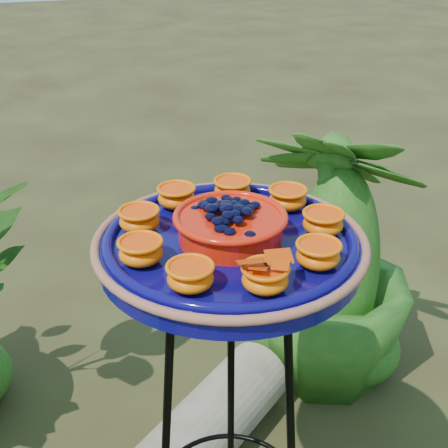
{
  "coord_description": "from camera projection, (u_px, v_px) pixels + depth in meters",
  "views": [
    {
      "loc": [
        -0.22,
        -1.05,
        1.49
      ],
      "look_at": [
        0.07,
        -0.13,
        0.98
      ],
      "focal_mm": 50.0,
      "sensor_mm": 36.0,
      "label": 1
    }
  ],
  "objects": [
    {
      "name": "tripod_stand",
      "position": [
        229.0,
        411.0,
        1.28
      ],
      "size": [
        0.42,
        0.42,
        0.91
      ],
      "rotation": [
        0.0,
        0.0,
        -0.34
      ],
      "color": "black",
      "rests_on": "ground"
    },
    {
      "name": "feeder_dish",
      "position": [
        230.0,
        241.0,
        1.09
      ],
      "size": [
        0.59,
        0.59,
        0.11
      ],
      "rotation": [
        0.0,
        0.0,
        -0.34
      ],
      "color": "#0A0755",
      "rests_on": "tripod_stand"
    },
    {
      "name": "driftwood_log",
      "position": [
        204.0,
        431.0,
        1.82
      ],
      "size": [
        0.63,
        0.57,
        0.21
      ],
      "primitive_type": "cylinder",
      "rotation": [
        0.0,
        1.57,
        0.68
      ],
      "color": "tan",
      "rests_on": "ground"
    },
    {
      "name": "shrub_back_right",
      "position": [
        335.0,
        257.0,
        2.0
      ],
      "size": [
        0.73,
        0.73,
        0.93
      ],
      "primitive_type": "imported",
      "rotation": [
        0.0,
        0.0,
        2.48
      ],
      "color": "#215416",
      "rests_on": "ground"
    }
  ]
}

